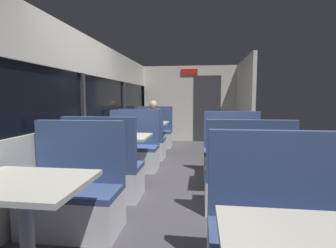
{
  "coord_description": "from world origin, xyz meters",
  "views": [
    {
      "loc": [
        0.36,
        -3.73,
        1.33
      ],
      "look_at": [
        -0.22,
        0.82,
        0.86
      ],
      "focal_mm": 27.46,
      "sensor_mm": 36.0,
      "label": 1
    }
  ],
  "objects_px": {
    "bench_front_aisle_facing_entry": "(278,245)",
    "dining_table_far_window": "(149,126)",
    "bench_rear_aisle_facing_end": "(246,185)",
    "bench_rear_aisle_facing_entry": "(232,157)",
    "bench_near_window_facing_entry": "(74,198)",
    "seated_passenger": "(154,127)",
    "bench_mid_window_facing_entry": "(133,152)",
    "dining_table_mid_window": "(121,142)",
    "bench_mid_window_facing_end": "(105,174)",
    "dining_table_rear_aisle": "(238,147)",
    "dining_table_near_window": "(25,194)",
    "bench_far_window_facing_end": "(143,144)",
    "bench_far_window_facing_entry": "(154,135)"
  },
  "relations": [
    {
      "from": "bench_rear_aisle_facing_entry",
      "to": "seated_passenger",
      "type": "height_order",
      "value": "seated_passenger"
    },
    {
      "from": "dining_table_near_window",
      "to": "dining_table_rear_aisle",
      "type": "distance_m",
      "value": 2.72
    },
    {
      "from": "bench_mid_window_facing_entry",
      "to": "bench_rear_aisle_facing_end",
      "type": "relative_size",
      "value": 1.0
    },
    {
      "from": "bench_mid_window_facing_end",
      "to": "bench_front_aisle_facing_entry",
      "type": "xyz_separation_m",
      "value": [
        1.79,
        -1.45,
        0.0
      ]
    },
    {
      "from": "dining_table_near_window",
      "to": "bench_front_aisle_facing_entry",
      "type": "distance_m",
      "value": 1.82
    },
    {
      "from": "bench_near_window_facing_entry",
      "to": "bench_rear_aisle_facing_end",
      "type": "relative_size",
      "value": 1.0
    },
    {
      "from": "dining_table_near_window",
      "to": "bench_mid_window_facing_entry",
      "type": "height_order",
      "value": "bench_mid_window_facing_entry"
    },
    {
      "from": "bench_mid_window_facing_entry",
      "to": "seated_passenger",
      "type": "height_order",
      "value": "seated_passenger"
    },
    {
      "from": "dining_table_far_window",
      "to": "bench_mid_window_facing_entry",
      "type": "bearing_deg",
      "value": -90.0
    },
    {
      "from": "bench_mid_window_facing_end",
      "to": "bench_far_window_facing_end",
      "type": "bearing_deg",
      "value": 90.0
    },
    {
      "from": "dining_table_mid_window",
      "to": "bench_mid_window_facing_entry",
      "type": "relative_size",
      "value": 0.82
    },
    {
      "from": "bench_front_aisle_facing_entry",
      "to": "dining_table_far_window",
      "type": "bearing_deg",
      "value": 112.17
    },
    {
      "from": "dining_table_far_window",
      "to": "bench_near_window_facing_entry",
      "type": "bearing_deg",
      "value": -90.0
    },
    {
      "from": "bench_near_window_facing_entry",
      "to": "bench_front_aisle_facing_entry",
      "type": "xyz_separation_m",
      "value": [
        1.79,
        -0.6,
        0.0
      ]
    },
    {
      "from": "dining_table_rear_aisle",
      "to": "bench_rear_aisle_facing_end",
      "type": "xyz_separation_m",
      "value": [
        0.0,
        -0.7,
        -0.31
      ]
    },
    {
      "from": "bench_near_window_facing_entry",
      "to": "bench_front_aisle_facing_entry",
      "type": "relative_size",
      "value": 1.0
    },
    {
      "from": "bench_mid_window_facing_end",
      "to": "bench_far_window_facing_end",
      "type": "relative_size",
      "value": 1.0
    },
    {
      "from": "bench_rear_aisle_facing_entry",
      "to": "dining_table_rear_aisle",
      "type": "bearing_deg",
      "value": -90.0
    },
    {
      "from": "bench_near_window_facing_entry",
      "to": "dining_table_far_window",
      "type": "bearing_deg",
      "value": 90.0
    },
    {
      "from": "dining_table_far_window",
      "to": "bench_rear_aisle_facing_entry",
      "type": "distance_m",
      "value": 2.52
    },
    {
      "from": "bench_near_window_facing_entry",
      "to": "bench_mid_window_facing_entry",
      "type": "relative_size",
      "value": 1.0
    },
    {
      "from": "bench_rear_aisle_facing_entry",
      "to": "dining_table_near_window",
      "type": "bearing_deg",
      "value": -123.11
    },
    {
      "from": "bench_far_window_facing_entry",
      "to": "bench_front_aisle_facing_entry",
      "type": "height_order",
      "value": "same"
    },
    {
      "from": "bench_rear_aisle_facing_end",
      "to": "bench_rear_aisle_facing_entry",
      "type": "distance_m",
      "value": 1.4
    },
    {
      "from": "bench_rear_aisle_facing_end",
      "to": "bench_near_window_facing_entry",
      "type": "bearing_deg",
      "value": -160.13
    },
    {
      "from": "dining_table_near_window",
      "to": "bench_rear_aisle_facing_end",
      "type": "xyz_separation_m",
      "value": [
        1.79,
        1.35,
        -0.31
      ]
    },
    {
      "from": "bench_front_aisle_facing_entry",
      "to": "bench_rear_aisle_facing_entry",
      "type": "relative_size",
      "value": 1.0
    },
    {
      "from": "bench_rear_aisle_facing_end",
      "to": "seated_passenger",
      "type": "bearing_deg",
      "value": 115.39
    },
    {
      "from": "bench_far_window_facing_entry",
      "to": "bench_rear_aisle_facing_end",
      "type": "xyz_separation_m",
      "value": [
        1.79,
        -3.84,
        0.0
      ]
    },
    {
      "from": "dining_table_near_window",
      "to": "dining_table_rear_aisle",
      "type": "height_order",
      "value": "same"
    },
    {
      "from": "dining_table_near_window",
      "to": "bench_far_window_facing_end",
      "type": "height_order",
      "value": "bench_far_window_facing_end"
    },
    {
      "from": "dining_table_near_window",
      "to": "bench_far_window_facing_entry",
      "type": "distance_m",
      "value": 5.2
    },
    {
      "from": "dining_table_far_window",
      "to": "bench_front_aisle_facing_entry",
      "type": "distance_m",
      "value": 4.75
    },
    {
      "from": "bench_mid_window_facing_entry",
      "to": "bench_rear_aisle_facing_end",
      "type": "bearing_deg",
      "value": -41.77
    },
    {
      "from": "dining_table_near_window",
      "to": "bench_far_window_facing_entry",
      "type": "height_order",
      "value": "bench_far_window_facing_entry"
    },
    {
      "from": "bench_near_window_facing_entry",
      "to": "bench_mid_window_facing_end",
      "type": "xyz_separation_m",
      "value": [
        0.0,
        0.85,
        0.0
      ]
    },
    {
      "from": "bench_mid_window_facing_end",
      "to": "seated_passenger",
      "type": "relative_size",
      "value": 0.87
    },
    {
      "from": "dining_table_far_window",
      "to": "dining_table_mid_window",
      "type": "bearing_deg",
      "value": -90.0
    },
    {
      "from": "dining_table_rear_aisle",
      "to": "dining_table_near_window",
      "type": "bearing_deg",
      "value": -131.19
    },
    {
      "from": "dining_table_near_window",
      "to": "bench_rear_aisle_facing_entry",
      "type": "distance_m",
      "value": 3.29
    },
    {
      "from": "bench_mid_window_facing_entry",
      "to": "bench_rear_aisle_facing_entry",
      "type": "bearing_deg",
      "value": -6.38
    },
    {
      "from": "bench_rear_aisle_facing_end",
      "to": "dining_table_near_window",
      "type": "bearing_deg",
      "value": -143.05
    },
    {
      "from": "dining_table_near_window",
      "to": "bench_far_window_facing_end",
      "type": "distance_m",
      "value": 3.8
    },
    {
      "from": "bench_near_window_facing_entry",
      "to": "bench_far_window_facing_entry",
      "type": "bearing_deg",
      "value": 90.0
    },
    {
      "from": "dining_table_mid_window",
      "to": "bench_front_aisle_facing_entry",
      "type": "relative_size",
      "value": 0.82
    },
    {
      "from": "bench_mid_window_facing_end",
      "to": "seated_passenger",
      "type": "height_order",
      "value": "seated_passenger"
    },
    {
      "from": "bench_near_window_facing_entry",
      "to": "bench_rear_aisle_facing_entry",
      "type": "bearing_deg",
      "value": 48.81
    },
    {
      "from": "dining_table_near_window",
      "to": "bench_rear_aisle_facing_end",
      "type": "distance_m",
      "value": 2.26
    },
    {
      "from": "bench_near_window_facing_entry",
      "to": "dining_table_rear_aisle",
      "type": "relative_size",
      "value": 1.22
    },
    {
      "from": "dining_table_far_window",
      "to": "dining_table_rear_aisle",
      "type": "height_order",
      "value": "same"
    }
  ]
}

